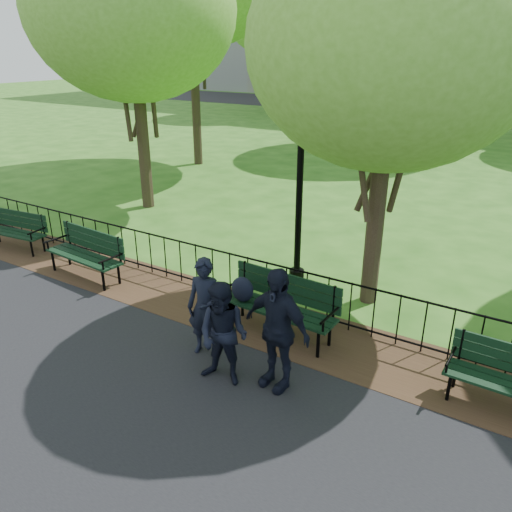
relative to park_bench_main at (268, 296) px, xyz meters
The scene contains 15 objects.
ground 1.47m from the park_bench_main, 100.92° to the right, with size 120.00×120.00×0.00m, color #2A5C18.
dirt_strip 0.73m from the park_bench_main, 139.99° to the left, with size 60.00×1.60×0.01m, color #362316.
far_street 33.72m from the park_bench_main, 90.42° to the left, with size 70.00×9.00×0.01m, color black.
iron_fence 0.77m from the park_bench_main, 109.35° to the left, with size 24.06×0.06×1.00m.
park_bench_main is the anchor object (origin of this frame).
park_bench_left_a 4.24m from the park_bench_main, behind, with size 1.92×0.71×1.07m.
park_bench_left_b 6.89m from the park_bench_main, behind, with size 1.74×0.72×0.96m.
lamppost 2.64m from the park_bench_main, 104.95° to the left, with size 0.35×0.35×3.89m.
tree_near_w 9.10m from the park_bench_main, 147.58° to the left, with size 5.46×5.46×7.60m.
tree_near_e 4.36m from the park_bench_main, 61.72° to the left, with size 4.58×4.58×6.38m.
tree_far_w 30.06m from the park_bench_main, 119.89° to the left, with size 6.81×6.81×9.50m.
person_left 1.16m from the park_bench_main, 114.41° to the right, with size 0.57×0.38×1.57m, color black.
person_mid 1.52m from the park_bench_main, 83.34° to the right, with size 0.74×0.39×1.52m, color black.
person_right 1.46m from the park_bench_main, 54.98° to the right, with size 1.05×0.43×1.79m, color black.
taxi 33.96m from the park_bench_main, 103.08° to the left, with size 1.81×4.49×1.53m, color yellow.
Camera 1 is at (3.90, -4.95, 4.41)m, focal length 35.00 mm.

